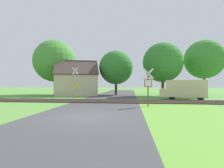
{
  "coord_description": "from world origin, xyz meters",
  "views": [
    {
      "loc": [
        2.5,
        -9.53,
        1.81
      ],
      "look_at": [
        0.5,
        8.81,
        1.8
      ],
      "focal_mm": 28.0,
      "sensor_mm": 36.0,
      "label": 1
    }
  ],
  "objects_px": {
    "tree_right": "(163,62)",
    "mail_truck": "(184,89)",
    "stop_sign_near": "(148,85)",
    "crossing_sign_far": "(75,82)",
    "tree_far": "(204,59)",
    "tree_left": "(55,61)",
    "house": "(77,84)",
    "tree_center": "(116,68)"
  },
  "relations": [
    {
      "from": "crossing_sign_far",
      "to": "tree_far",
      "type": "height_order",
      "value": "tree_far"
    },
    {
      "from": "tree_center",
      "to": "tree_left",
      "type": "distance_m",
      "value": 10.53
    },
    {
      "from": "crossing_sign_far",
      "to": "tree_left",
      "type": "height_order",
      "value": "tree_left"
    },
    {
      "from": "crossing_sign_far",
      "to": "tree_right",
      "type": "relative_size",
      "value": 0.47
    },
    {
      "from": "stop_sign_near",
      "to": "crossing_sign_far",
      "type": "relative_size",
      "value": 0.81
    },
    {
      "from": "tree_far",
      "to": "tree_center",
      "type": "bearing_deg",
      "value": -178.81
    },
    {
      "from": "stop_sign_near",
      "to": "crossing_sign_far",
      "type": "height_order",
      "value": "crossing_sign_far"
    },
    {
      "from": "tree_center",
      "to": "tree_left",
      "type": "relative_size",
      "value": 0.78
    },
    {
      "from": "crossing_sign_far",
      "to": "house",
      "type": "relative_size",
      "value": 0.48
    },
    {
      "from": "house",
      "to": "tree_far",
      "type": "distance_m",
      "value": 20.44
    },
    {
      "from": "house",
      "to": "mail_truck",
      "type": "bearing_deg",
      "value": -40.38
    },
    {
      "from": "tree_far",
      "to": "mail_truck",
      "type": "height_order",
      "value": "tree_far"
    },
    {
      "from": "house",
      "to": "mail_truck",
      "type": "relative_size",
      "value": 1.52
    },
    {
      "from": "tree_left",
      "to": "tree_far",
      "type": "relative_size",
      "value": 1.06
    },
    {
      "from": "stop_sign_near",
      "to": "mail_truck",
      "type": "bearing_deg",
      "value": -132.23
    },
    {
      "from": "mail_truck",
      "to": "house",
      "type": "bearing_deg",
      "value": 82.89
    },
    {
      "from": "stop_sign_near",
      "to": "house",
      "type": "xyz_separation_m",
      "value": [
        -9.95,
        12.77,
        0.08
      ]
    },
    {
      "from": "tree_right",
      "to": "tree_far",
      "type": "relative_size",
      "value": 0.92
    },
    {
      "from": "tree_right",
      "to": "mail_truck",
      "type": "relative_size",
      "value": 1.52
    },
    {
      "from": "crossing_sign_far",
      "to": "tree_right",
      "type": "height_order",
      "value": "tree_right"
    },
    {
      "from": "tree_center",
      "to": "mail_truck",
      "type": "bearing_deg",
      "value": -42.96
    },
    {
      "from": "tree_right",
      "to": "mail_truck",
      "type": "bearing_deg",
      "value": -77.97
    },
    {
      "from": "tree_far",
      "to": "stop_sign_near",
      "type": "bearing_deg",
      "value": -124.56
    },
    {
      "from": "tree_right",
      "to": "tree_left",
      "type": "distance_m",
      "value": 17.72
    },
    {
      "from": "tree_center",
      "to": "tree_right",
      "type": "bearing_deg",
      "value": -13.86
    },
    {
      "from": "tree_left",
      "to": "mail_truck",
      "type": "relative_size",
      "value": 1.77
    },
    {
      "from": "stop_sign_near",
      "to": "tree_left",
      "type": "distance_m",
      "value": 20.57
    },
    {
      "from": "stop_sign_near",
      "to": "tree_far",
      "type": "height_order",
      "value": "tree_far"
    },
    {
      "from": "house",
      "to": "tree_left",
      "type": "bearing_deg",
      "value": 143.91
    },
    {
      "from": "mail_truck",
      "to": "tree_far",
      "type": "bearing_deg",
      "value": -17.08
    },
    {
      "from": "house",
      "to": "tree_right",
      "type": "bearing_deg",
      "value": -17.9
    },
    {
      "from": "stop_sign_near",
      "to": "mail_truck",
      "type": "relative_size",
      "value": 0.59
    },
    {
      "from": "stop_sign_near",
      "to": "tree_far",
      "type": "distance_m",
      "value": 18.13
    },
    {
      "from": "house",
      "to": "tree_left",
      "type": "height_order",
      "value": "tree_left"
    },
    {
      "from": "stop_sign_near",
      "to": "tree_right",
      "type": "bearing_deg",
      "value": -111.27
    },
    {
      "from": "tree_right",
      "to": "mail_truck",
      "type": "distance_m",
      "value": 7.29
    },
    {
      "from": "tree_right",
      "to": "tree_far",
      "type": "distance_m",
      "value": 7.04
    },
    {
      "from": "crossing_sign_far",
      "to": "mail_truck",
      "type": "xyz_separation_m",
      "value": [
        12.51,
        0.76,
        -0.81
      ]
    },
    {
      "from": "crossing_sign_far",
      "to": "tree_far",
      "type": "xyz_separation_m",
      "value": [
        17.91,
        8.93,
        3.61
      ]
    },
    {
      "from": "tree_center",
      "to": "mail_truck",
      "type": "xyz_separation_m",
      "value": [
        8.46,
        -7.88,
        -3.24
      ]
    },
    {
      "from": "tree_right",
      "to": "tree_left",
      "type": "bearing_deg",
      "value": 174.33
    },
    {
      "from": "house",
      "to": "tree_far",
      "type": "xyz_separation_m",
      "value": [
        19.99,
        1.82,
        3.83
      ]
    }
  ]
}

